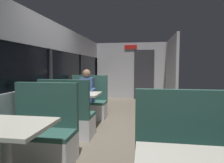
% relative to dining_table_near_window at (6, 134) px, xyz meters
% --- Properties ---
extents(ground_plane, '(3.30, 9.20, 0.02)m').
position_rel_dining_table_near_window_xyz_m(ground_plane, '(0.89, 2.09, -0.65)').
color(ground_plane, '#665B4C').
extents(carriage_window_panel_left, '(0.09, 8.48, 2.30)m').
position_rel_dining_table_near_window_xyz_m(carriage_window_panel_left, '(-0.56, 2.09, 0.47)').
color(carriage_window_panel_left, '#B2B2B7').
rests_on(carriage_window_panel_left, ground_plane).
extents(carriage_end_bulkhead, '(2.90, 0.11, 2.30)m').
position_rel_dining_table_near_window_xyz_m(carriage_end_bulkhead, '(0.95, 6.28, 0.50)').
color(carriage_end_bulkhead, '#B2B2B7').
rests_on(carriage_end_bulkhead, ground_plane).
extents(carriage_aisle_panel_right, '(0.08, 2.40, 2.30)m').
position_rel_dining_table_near_window_xyz_m(carriage_aisle_panel_right, '(2.34, 5.09, 0.51)').
color(carriage_aisle_panel_right, '#B2B2B7').
rests_on(carriage_aisle_panel_right, ground_plane).
extents(dining_table_near_window, '(0.90, 0.70, 0.74)m').
position_rel_dining_table_near_window_xyz_m(dining_table_near_window, '(0.00, 0.00, 0.00)').
color(dining_table_near_window, '#9E9EA3').
rests_on(dining_table_near_window, ground_plane).
extents(bench_near_window_facing_entry, '(0.95, 0.50, 1.10)m').
position_rel_dining_table_near_window_xyz_m(bench_near_window_facing_entry, '(0.00, 0.70, -0.31)').
color(bench_near_window_facing_entry, silver).
rests_on(bench_near_window_facing_entry, ground_plane).
extents(dining_table_mid_window, '(0.90, 0.70, 0.74)m').
position_rel_dining_table_near_window_xyz_m(dining_table_mid_window, '(0.00, 2.36, 0.00)').
color(dining_table_mid_window, '#9E9EA3').
rests_on(dining_table_mid_window, ground_plane).
extents(bench_mid_window_facing_end, '(0.95, 0.50, 1.10)m').
position_rel_dining_table_near_window_xyz_m(bench_mid_window_facing_end, '(0.00, 1.66, -0.31)').
color(bench_mid_window_facing_end, silver).
rests_on(bench_mid_window_facing_end, ground_plane).
extents(bench_mid_window_facing_entry, '(0.95, 0.50, 1.10)m').
position_rel_dining_table_near_window_xyz_m(bench_mid_window_facing_entry, '(0.00, 3.06, -0.31)').
color(bench_mid_window_facing_entry, silver).
rests_on(bench_mid_window_facing_entry, ground_plane).
extents(seated_passenger, '(0.47, 0.55, 1.26)m').
position_rel_dining_table_near_window_xyz_m(seated_passenger, '(0.00, 2.98, -0.10)').
color(seated_passenger, '#26262D').
rests_on(seated_passenger, ground_plane).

